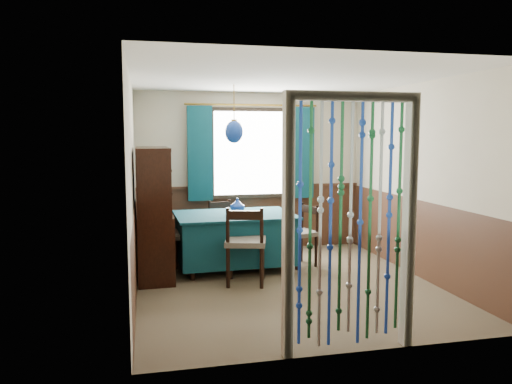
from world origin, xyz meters
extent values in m
plane|color=brown|center=(0.00, 0.00, 0.00)|extent=(4.00, 4.00, 0.00)
plane|color=silver|center=(0.00, 0.00, 2.50)|extent=(4.00, 4.00, 0.00)
plane|color=#BEB49B|center=(0.00, 2.00, 1.25)|extent=(3.60, 0.00, 3.60)
plane|color=#BEB49B|center=(0.00, -2.00, 1.25)|extent=(3.60, 0.00, 3.60)
plane|color=#BEB49B|center=(-1.80, 0.00, 1.25)|extent=(0.00, 4.00, 4.00)
plane|color=#BEB49B|center=(1.80, 0.00, 1.25)|extent=(0.00, 4.00, 4.00)
plane|color=#422719|center=(0.00, 1.99, 0.50)|extent=(3.60, 0.00, 3.60)
plane|color=#422719|center=(0.00, -1.99, 0.50)|extent=(3.60, 0.00, 3.60)
plane|color=#422719|center=(-1.79, 0.00, 0.50)|extent=(0.00, 4.00, 4.00)
plane|color=#422719|center=(1.79, 0.00, 0.50)|extent=(0.00, 4.00, 4.00)
cube|color=black|center=(0.00, 1.95, 1.55)|extent=(1.32, 0.12, 1.42)
cube|color=#0D3B47|center=(-0.48, 0.85, 0.43)|extent=(1.56, 1.08, 0.62)
cube|color=#0D3B47|center=(-0.48, 0.85, 0.75)|extent=(1.62, 1.15, 0.03)
cylinder|color=black|center=(-1.10, 0.44, 0.07)|extent=(0.07, 0.07, 0.14)
cylinder|color=black|center=(0.17, 0.48, 0.07)|extent=(0.07, 0.07, 0.14)
cylinder|color=black|center=(-1.12, 1.22, 0.07)|extent=(0.07, 0.07, 0.14)
cylinder|color=black|center=(0.15, 1.26, 0.07)|extent=(0.07, 0.07, 0.14)
cylinder|color=black|center=(-0.71, 0.01, 0.25)|extent=(0.05, 0.05, 0.49)
cylinder|color=black|center=(-0.32, -0.10, 0.25)|extent=(0.05, 0.05, 0.49)
cylinder|color=black|center=(-0.61, 0.38, 0.25)|extent=(0.05, 0.05, 0.49)
cylinder|color=black|center=(-0.22, 0.27, 0.25)|extent=(0.05, 0.05, 0.49)
cube|color=#5B5549|center=(-0.47, 0.14, 0.53)|extent=(0.59, 0.57, 0.07)
cube|color=black|center=(-0.52, -0.05, 0.89)|extent=(0.42, 0.15, 0.11)
cylinder|color=black|center=(-0.71, 0.00, 0.74)|extent=(0.04, 0.04, 0.48)
cylinder|color=black|center=(-0.32, -0.11, 0.74)|extent=(0.04, 0.04, 0.48)
cylinder|color=black|center=(-0.38, 1.78, 0.21)|extent=(0.04, 0.04, 0.43)
cylinder|color=black|center=(-0.71, 1.68, 0.21)|extent=(0.04, 0.04, 0.43)
cylinder|color=black|center=(-0.29, 1.47, 0.21)|extent=(0.04, 0.04, 0.43)
cylinder|color=black|center=(-0.61, 1.37, 0.21)|extent=(0.04, 0.04, 0.43)
cube|color=#5B5549|center=(-0.50, 1.58, 0.46)|extent=(0.52, 0.50, 0.06)
cube|color=black|center=(-0.55, 1.74, 0.77)|extent=(0.35, 0.14, 0.09)
cylinder|color=black|center=(-0.39, 1.79, 0.64)|extent=(0.04, 0.04, 0.42)
cylinder|color=black|center=(-0.71, 1.69, 0.64)|extent=(0.04, 0.04, 0.42)
cylinder|color=black|center=(-1.61, 0.91, 0.24)|extent=(0.05, 0.05, 0.49)
cylinder|color=black|center=(-1.49, 0.53, 0.24)|extent=(0.05, 0.05, 0.49)
cylinder|color=black|center=(-1.26, 1.02, 0.24)|extent=(0.05, 0.05, 0.49)
cylinder|color=black|center=(-1.14, 0.65, 0.24)|extent=(0.05, 0.05, 0.49)
cube|color=#5B5549|center=(-1.38, 0.78, 0.52)|extent=(0.58, 0.59, 0.07)
cube|color=black|center=(-1.56, 0.72, 0.88)|extent=(0.16, 0.41, 0.11)
cylinder|color=black|center=(-1.62, 0.91, 0.73)|extent=(0.04, 0.04, 0.48)
cylinder|color=black|center=(-1.50, 0.53, 0.73)|extent=(0.04, 0.04, 0.48)
cylinder|color=black|center=(0.65, 0.70, 0.22)|extent=(0.04, 0.04, 0.44)
cylinder|color=black|center=(0.55, 1.04, 0.22)|extent=(0.04, 0.04, 0.44)
cylinder|color=black|center=(0.34, 0.60, 0.22)|extent=(0.04, 0.04, 0.44)
cylinder|color=black|center=(0.23, 0.94, 0.22)|extent=(0.04, 0.04, 0.44)
cube|color=#5B5549|center=(0.44, 0.82, 0.47)|extent=(0.52, 0.53, 0.06)
cube|color=black|center=(0.61, 0.87, 0.79)|extent=(0.15, 0.36, 0.10)
cylinder|color=black|center=(0.66, 0.71, 0.65)|extent=(0.04, 0.04, 0.43)
cylinder|color=black|center=(0.55, 1.04, 0.65)|extent=(0.04, 0.04, 0.43)
cube|color=black|center=(-1.55, 0.80, 0.42)|extent=(0.45, 1.29, 0.84)
cube|color=black|center=(-1.55, 0.19, 1.26)|extent=(0.39, 0.05, 0.84)
cube|color=black|center=(-1.55, 1.41, 1.26)|extent=(0.39, 0.05, 0.84)
cube|color=black|center=(-1.55, 0.80, 1.66)|extent=(0.40, 1.28, 0.04)
cube|color=black|center=(-1.75, 0.80, 1.26)|extent=(0.04, 1.26, 0.84)
cube|color=black|center=(-1.52, 0.80, 1.13)|extent=(0.35, 1.20, 0.02)
cube|color=black|center=(-1.52, 0.80, 1.41)|extent=(0.35, 1.20, 0.02)
cylinder|color=olive|center=(-0.48, 0.85, 2.19)|extent=(0.01, 0.01, 0.63)
ellipsoid|color=#153996|center=(-0.48, 0.85, 1.87)|extent=(0.24, 0.24, 0.30)
cylinder|color=olive|center=(-0.48, 0.85, 2.02)|extent=(0.08, 0.08, 0.03)
imported|color=#153996|center=(-0.42, 0.91, 0.86)|extent=(0.20, 0.20, 0.19)
imported|color=beige|center=(-1.50, 0.62, 1.17)|extent=(0.23, 0.23, 0.05)
imported|color=beige|center=(-1.50, 1.01, 0.94)|extent=(0.24, 0.24, 0.20)
camera|label=1|loc=(-1.67, -5.76, 1.83)|focal=35.00mm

